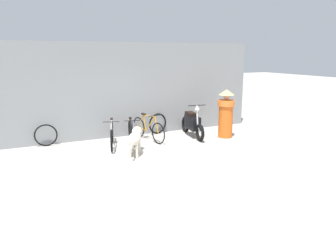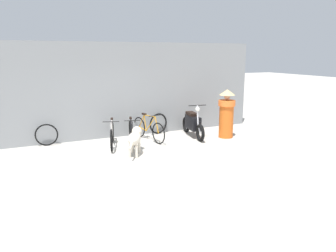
# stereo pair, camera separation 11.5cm
# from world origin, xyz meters

# --- Properties ---
(ground_plane) EXTENTS (60.00, 60.00, 0.00)m
(ground_plane) POSITION_xyz_m (0.00, 0.00, 0.00)
(ground_plane) COLOR #ADA89E
(shop_wall_back) EXTENTS (9.73, 0.20, 3.03)m
(shop_wall_back) POSITION_xyz_m (0.00, 3.05, 1.51)
(shop_wall_back) COLOR gray
(shop_wall_back) RESTS_ON ground
(bicycle_0) EXTENTS (0.61, 1.66, 0.83)m
(bicycle_0) POSITION_xyz_m (-0.59, 1.95, 0.34)
(bicycle_0) COLOR black
(bicycle_0) RESTS_ON ground
(bicycle_1) EXTENTS (0.54, 1.62, 0.80)m
(bicycle_1) POSITION_xyz_m (0.02, 1.99, 0.33)
(bicycle_1) COLOR black
(bicycle_1) RESTS_ON ground
(bicycle_2) EXTENTS (0.50, 1.72, 0.86)m
(bicycle_2) POSITION_xyz_m (0.63, 2.15, 0.36)
(bicycle_2) COLOR black
(bicycle_2) RESTS_ON ground
(motorcycle) EXTENTS (0.58, 1.82, 1.10)m
(motorcycle) POSITION_xyz_m (2.11, 1.97, 0.43)
(motorcycle) COLOR black
(motorcycle) RESTS_ON ground
(stray_dog) EXTENTS (0.73, 1.17, 0.69)m
(stray_dog) POSITION_xyz_m (-0.24, 0.94, 0.46)
(stray_dog) COLOR beige
(stray_dog) RESTS_ON ground
(person_in_robes) EXTENTS (0.71, 0.71, 1.56)m
(person_in_robes) POSITION_xyz_m (3.05, 1.45, 0.80)
(person_in_robes) COLOR orange
(person_in_robes) RESTS_ON ground
(spare_tire_left) EXTENTS (0.70, 0.20, 0.71)m
(spare_tire_left) POSITION_xyz_m (1.24, 2.80, 0.35)
(spare_tire_left) COLOR black
(spare_tire_left) RESTS_ON ground
(spare_tire_right) EXTENTS (0.66, 0.08, 0.66)m
(spare_tire_right) POSITION_xyz_m (-2.34, 2.80, 0.33)
(spare_tire_right) COLOR black
(spare_tire_right) RESTS_ON ground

